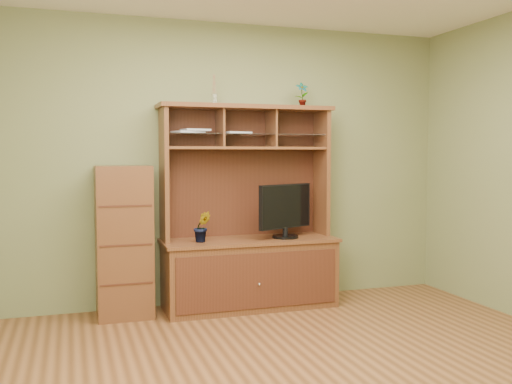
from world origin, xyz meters
name	(u,v)px	position (x,y,z in m)	size (l,w,h in m)	color
room	(313,169)	(0.00, 0.00, 1.35)	(4.54, 4.04, 2.74)	#583319
media_hutch	(249,252)	(0.11, 1.73, 0.52)	(1.66, 0.61, 1.90)	#482A14
monitor	(285,210)	(0.45, 1.65, 0.92)	(0.61, 0.31, 0.51)	black
orchid_plant	(202,227)	(-0.36, 1.65, 0.79)	(0.15, 0.12, 0.28)	#2E591E
top_plant	(302,94)	(0.68, 1.80, 2.02)	(0.13, 0.09, 0.24)	#2A6B25
reed_diffuser	(214,93)	(-0.20, 1.81, 2.01)	(0.06, 0.06, 0.28)	silver
magazines	(206,132)	(-0.28, 1.81, 1.65)	(0.75, 0.26, 0.04)	silver
side_cabinet	(124,241)	(-1.04, 1.76, 0.67)	(0.48, 0.44, 1.34)	#482A14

